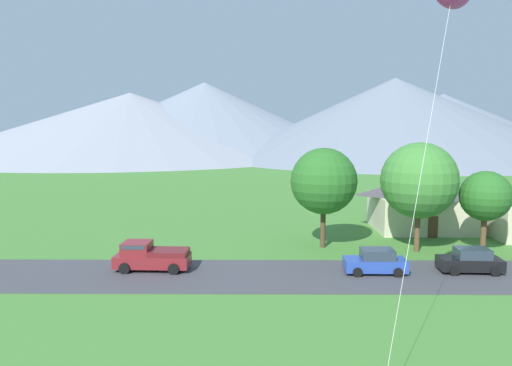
# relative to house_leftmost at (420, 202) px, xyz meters

# --- Properties ---
(road_strip) EXTENTS (160.00, 7.24, 0.08)m
(road_strip) POSITION_rel_house_leftmost_xyz_m (-14.89, -14.97, -2.69)
(road_strip) COLOR #424247
(road_strip) RESTS_ON ground
(mountain_far_west_ridge) EXTENTS (116.03, 116.03, 26.39)m
(mountain_far_west_ridge) POSITION_rel_house_leftmost_xyz_m (-36.29, 131.92, 10.47)
(mountain_far_west_ridge) COLOR gray
(mountain_far_west_ridge) RESTS_ON ground
(mountain_far_east_ridge) EXTENTS (98.88, 98.88, 22.19)m
(mountain_far_east_ridge) POSITION_rel_house_leftmost_xyz_m (52.23, 132.63, 8.37)
(mountain_far_east_ridge) COLOR slate
(mountain_far_east_ridge) RESTS_ON ground
(mountain_west_ridge) EXTENTS (112.60, 112.60, 25.56)m
(mountain_west_ridge) POSITION_rel_house_leftmost_xyz_m (27.15, 107.26, 10.05)
(mountain_west_ridge) COLOR slate
(mountain_west_ridge) RESTS_ON ground
(mountain_central_ridge) EXTENTS (133.85, 133.85, 22.04)m
(mountain_central_ridge) POSITION_rel_house_leftmost_xyz_m (-61.58, 123.51, 8.29)
(mountain_central_ridge) COLOR #8E939E
(mountain_central_ridge) RESTS_ON ground
(house_leftmost) EXTENTS (9.51, 7.84, 5.27)m
(house_leftmost) POSITION_rel_house_leftmost_xyz_m (0.00, 0.00, 0.00)
(house_leftmost) COLOR beige
(house_leftmost) RESTS_ON ground
(tree_near_left) EXTENTS (6.11, 6.11, 8.88)m
(tree_near_left) POSITION_rel_house_leftmost_xyz_m (-3.04, -8.44, 3.09)
(tree_near_left) COLOR brown
(tree_near_left) RESTS_ON ground
(tree_left_of_center) EXTENTS (5.53, 5.53, 8.39)m
(tree_left_of_center) POSITION_rel_house_leftmost_xyz_m (-10.51, -7.17, 2.88)
(tree_left_of_center) COLOR #4C3823
(tree_left_of_center) RESTS_ON ground
(tree_center) EXTENTS (3.97, 3.97, 6.66)m
(tree_center) POSITION_rel_house_leftmost_xyz_m (2.01, -9.11, 1.91)
(tree_center) COLOR brown
(tree_center) RESTS_ON ground
(parked_car_black_mid_west) EXTENTS (4.27, 2.22, 1.68)m
(parked_car_black_mid_west) POSITION_rel_house_leftmost_xyz_m (-1.22, -14.20, -1.86)
(parked_car_black_mid_west) COLOR black
(parked_car_black_mid_west) RESTS_ON road_strip
(parked_car_blue_mid_east) EXTENTS (4.22, 2.12, 1.68)m
(parked_car_blue_mid_east) POSITION_rel_house_leftmost_xyz_m (-7.85, -14.48, -1.86)
(parked_car_blue_mid_east) COLOR #2847A8
(parked_car_blue_mid_east) RESTS_ON road_strip
(pickup_truck_maroon_east_side) EXTENTS (5.27, 2.47, 1.99)m
(pickup_truck_maroon_east_side) POSITION_rel_house_leftmost_xyz_m (-23.51, -13.84, -1.67)
(pickup_truck_maroon_east_side) COLOR maroon
(pickup_truck_maroon_east_side) RESTS_ON road_strip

